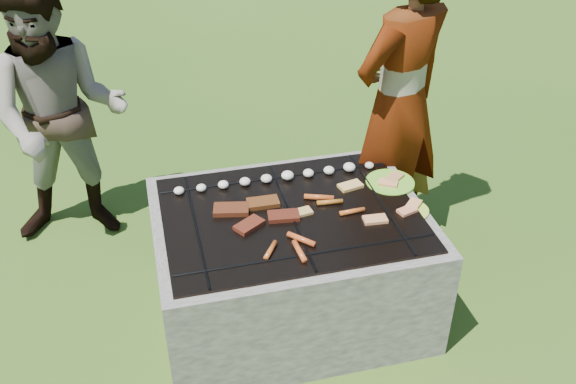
# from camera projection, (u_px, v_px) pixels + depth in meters

# --- Properties ---
(lawn) EXTENTS (60.00, 60.00, 0.00)m
(lawn) POSITION_uv_depth(u_px,v_px,m) (290.00, 307.00, 3.39)
(lawn) COLOR #224912
(lawn) RESTS_ON ground
(fire_pit) EXTENTS (1.30, 1.00, 0.62)m
(fire_pit) POSITION_uv_depth(u_px,v_px,m) (290.00, 266.00, 3.23)
(fire_pit) COLOR gray
(fire_pit) RESTS_ON ground
(mushrooms) EXTENTS (1.05, 0.06, 0.04)m
(mushrooms) POSITION_uv_depth(u_px,v_px,m) (282.00, 176.00, 3.28)
(mushrooms) COLOR #F4E7CF
(mushrooms) RESTS_ON fire_pit
(pork_slabs) EXTENTS (0.40, 0.28, 0.02)m
(pork_slabs) POSITION_uv_depth(u_px,v_px,m) (254.00, 212.00, 3.04)
(pork_slabs) COLOR maroon
(pork_slabs) RESTS_ON fire_pit
(sausages) EXTENTS (0.55, 0.49, 0.03)m
(sausages) POSITION_uv_depth(u_px,v_px,m) (313.00, 224.00, 2.96)
(sausages) COLOR red
(sausages) RESTS_ON fire_pit
(bread_on_grate) EXTENTS (0.43, 0.38, 0.02)m
(bread_on_grate) POSITION_uv_depth(u_px,v_px,m) (346.00, 203.00, 3.10)
(bread_on_grate) COLOR #E6BD76
(bread_on_grate) RESTS_ON fire_pit
(plate_far) EXTENTS (0.33, 0.33, 0.03)m
(plate_far) POSITION_uv_depth(u_px,v_px,m) (390.00, 182.00, 3.27)
(plate_far) COLOR #B1E236
(plate_far) RESTS_ON fire_pit
(plate_near) EXTENTS (0.24, 0.24, 0.03)m
(plate_near) POSITION_uv_depth(u_px,v_px,m) (409.00, 210.00, 3.07)
(plate_near) COLOR yellow
(plate_near) RESTS_ON fire_pit
(cook) EXTENTS (0.75, 0.65, 1.74)m
(cook) POSITION_uv_depth(u_px,v_px,m) (399.00, 104.00, 3.43)
(cook) COLOR gray
(cook) RESTS_ON ground
(bystander) EXTENTS (0.81, 0.66, 1.55)m
(bystander) POSITION_uv_depth(u_px,v_px,m) (61.00, 117.00, 3.52)
(bystander) COLOR gray
(bystander) RESTS_ON ground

